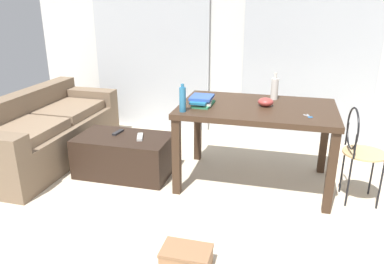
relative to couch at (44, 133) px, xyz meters
name	(u,v)px	position (x,y,z in m)	size (l,w,h in m)	color
ground_plane	(185,205)	(1.77, -0.59, -0.29)	(7.83, 7.83, 0.00)	beige
wall_back	(228,36)	(1.77, 1.44, 0.94)	(5.19, 0.10, 2.47)	silver
curtains	(226,51)	(1.77, 1.35, 0.77)	(3.54, 0.03, 2.13)	#B2B7BC
couch	(44,133)	(0.00, 0.00, 0.00)	(0.82, 1.91, 0.71)	brown
coffee_table	(124,155)	(1.01, -0.15, -0.09)	(0.92, 0.53, 0.40)	black
craft_table	(257,116)	(2.29, 0.00, 0.38)	(1.40, 0.89, 0.76)	#382619
wire_chair	(359,144)	(3.17, -0.13, 0.23)	(0.36, 0.37, 0.85)	tan
bottle_near	(275,88)	(2.42, 0.29, 0.58)	(0.07, 0.07, 0.26)	beige
bottle_far	(183,99)	(1.68, -0.34, 0.58)	(0.06, 0.06, 0.24)	teal
bowl	(266,102)	(2.36, 0.02, 0.51)	(0.14, 0.14, 0.08)	#9E3833
book_stack	(202,101)	(1.80, -0.09, 0.51)	(0.20, 0.29, 0.08)	#2D7F56
scissors	(309,116)	(2.74, -0.22, 0.47)	(0.08, 0.10, 0.00)	#9EA0A5
tv_remote_primary	(118,132)	(0.92, -0.07, 0.12)	(0.04, 0.16, 0.02)	#232326
tv_remote_secondary	(140,137)	(1.19, -0.14, 0.12)	(0.05, 0.18, 0.02)	#B7B7B2
shoebox	(186,258)	(1.99, -1.35, -0.22)	(0.33, 0.21, 0.14)	#996B47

